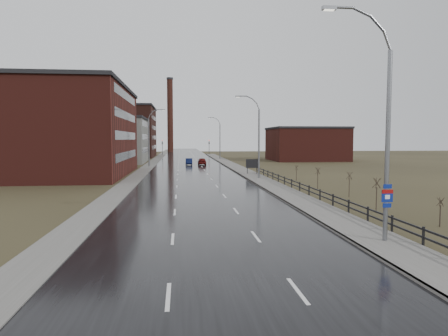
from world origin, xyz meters
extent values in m
plane|color=#2D2819|center=(0.00, 0.00, 0.00)|extent=(320.00, 320.00, 0.00)
cube|color=black|center=(0.00, 60.00, 0.03)|extent=(14.00, 300.00, 0.06)
cube|color=#595651|center=(8.60, 35.00, 0.09)|extent=(3.20, 180.00, 0.18)
cube|color=slate|center=(7.08, 35.00, 0.09)|extent=(0.16, 180.00, 0.18)
cube|color=#595651|center=(-8.20, 60.00, 0.06)|extent=(2.40, 260.00, 0.12)
cube|color=#471914|center=(-21.00, 45.00, 6.50)|extent=(22.00, 28.00, 13.00)
cube|color=black|center=(-21.00, 45.00, 13.25)|extent=(22.44, 28.56, 0.50)
cube|color=black|center=(-10.02, 45.00, 3.00)|extent=(0.06, 22.40, 1.20)
cube|color=black|center=(-10.02, 45.00, 6.00)|extent=(0.06, 22.40, 1.20)
cube|color=black|center=(-10.02, 45.00, 9.00)|extent=(0.06, 22.40, 1.20)
cube|color=black|center=(-10.02, 45.00, 12.00)|extent=(0.06, 22.40, 1.20)
cube|color=slate|center=(-18.00, 78.00, 5.00)|extent=(16.00, 20.00, 10.00)
cube|color=black|center=(-18.00, 78.00, 10.25)|extent=(16.32, 20.40, 0.50)
cube|color=black|center=(-10.02, 78.00, 3.00)|extent=(0.06, 16.00, 1.20)
cube|color=black|center=(-10.02, 78.00, 6.00)|extent=(0.06, 16.00, 1.20)
cube|color=black|center=(-10.02, 78.00, 9.00)|extent=(0.06, 16.00, 1.20)
cube|color=#331611|center=(-23.00, 108.00, 7.50)|extent=(26.00, 24.00, 15.00)
cube|color=black|center=(-23.00, 108.00, 15.25)|extent=(26.52, 24.48, 0.50)
cube|color=black|center=(-10.02, 108.00, 3.00)|extent=(0.06, 19.20, 1.20)
cube|color=black|center=(-10.02, 108.00, 6.00)|extent=(0.06, 19.20, 1.20)
cube|color=black|center=(-10.02, 108.00, 9.00)|extent=(0.06, 19.20, 1.20)
cube|color=black|center=(-10.02, 108.00, 12.00)|extent=(0.06, 19.20, 1.20)
cube|color=#471914|center=(30.30, 82.00, 4.00)|extent=(18.00, 16.00, 8.00)
cube|color=black|center=(30.30, 82.00, 8.25)|extent=(18.36, 16.32, 0.50)
cylinder|color=#331611|center=(-6.00, 150.00, 15.00)|extent=(2.40, 2.40, 30.00)
cylinder|color=black|center=(-6.00, 150.00, 30.30)|extent=(2.70, 2.70, 0.80)
cylinder|color=slate|center=(8.80, 2.00, 5.00)|extent=(0.24, 0.24, 10.00)
cylinder|color=slate|center=(8.61, 2.00, 10.46)|extent=(0.57, 0.14, 1.12)
cylinder|color=slate|center=(8.06, 2.00, 11.28)|extent=(0.91, 0.14, 0.91)
cylinder|color=slate|center=(7.25, 2.00, 11.82)|extent=(1.12, 0.14, 0.57)
cylinder|color=slate|center=(6.29, 2.00, 12.01)|extent=(1.15, 0.14, 0.14)
cube|color=slate|center=(5.54, 2.00, 11.96)|extent=(0.70, 0.28, 0.18)
cube|color=silver|center=(5.54, 2.00, 11.86)|extent=(0.50, 0.20, 0.04)
cube|color=navy|center=(8.80, 1.88, 3.05)|extent=(0.45, 0.04, 0.22)
cube|color=navy|center=(8.80, 1.88, 2.55)|extent=(0.60, 0.04, 0.65)
cube|color=maroon|center=(8.80, 1.87, 2.78)|extent=(0.60, 0.04, 0.20)
cube|color=navy|center=(8.80, 1.88, 2.05)|extent=(0.45, 0.04, 0.22)
cube|color=silver|center=(8.80, 1.86, 2.50)|extent=(0.26, 0.02, 0.22)
cylinder|color=slate|center=(8.80, 36.00, 4.75)|extent=(0.24, 0.24, 9.50)
cylinder|color=slate|center=(8.63, 36.00, 9.90)|extent=(0.51, 0.14, 0.98)
cylinder|color=slate|center=(8.16, 36.00, 10.62)|extent=(0.81, 0.14, 0.81)
cylinder|color=slate|center=(7.44, 36.00, 11.09)|extent=(0.98, 0.14, 0.51)
cylinder|color=slate|center=(6.60, 36.00, 11.26)|extent=(1.01, 0.14, 0.14)
cube|color=slate|center=(5.91, 36.00, 11.21)|extent=(0.70, 0.28, 0.18)
cube|color=silver|center=(5.91, 36.00, 11.11)|extent=(0.50, 0.20, 0.04)
cylinder|color=slate|center=(-8.00, 62.00, 4.75)|extent=(0.24, 0.24, 9.50)
cylinder|color=slate|center=(-7.83, 62.00, 9.90)|extent=(0.51, 0.14, 0.98)
cylinder|color=slate|center=(-7.36, 62.00, 10.62)|extent=(0.81, 0.14, 0.81)
cylinder|color=slate|center=(-6.64, 62.00, 11.09)|extent=(0.98, 0.14, 0.51)
cylinder|color=slate|center=(-5.80, 62.00, 11.26)|extent=(1.01, 0.14, 0.14)
cube|color=slate|center=(-5.11, 62.00, 11.21)|extent=(0.70, 0.28, 0.18)
cube|color=silver|center=(-5.11, 62.00, 11.11)|extent=(0.50, 0.20, 0.04)
cylinder|color=slate|center=(8.80, 90.00, 4.75)|extent=(0.24, 0.24, 9.50)
cylinder|color=slate|center=(8.63, 90.00, 9.90)|extent=(0.51, 0.14, 0.98)
cylinder|color=slate|center=(8.16, 90.00, 10.62)|extent=(0.81, 0.14, 0.81)
cylinder|color=slate|center=(7.44, 90.00, 11.09)|extent=(0.98, 0.14, 0.51)
cylinder|color=slate|center=(6.60, 90.00, 11.26)|extent=(1.01, 0.14, 0.14)
cube|color=slate|center=(5.91, 90.00, 11.21)|extent=(0.70, 0.28, 0.18)
cube|color=silver|center=(5.91, 90.00, 11.11)|extent=(0.50, 0.20, 0.04)
cube|color=black|center=(10.30, 1.00, 0.55)|extent=(0.10, 0.10, 1.10)
cube|color=black|center=(10.30, 4.00, 0.55)|extent=(0.10, 0.10, 1.10)
cube|color=black|center=(10.30, 7.00, 0.55)|extent=(0.10, 0.10, 1.10)
cube|color=black|center=(10.30, 10.00, 0.55)|extent=(0.10, 0.10, 1.10)
cube|color=black|center=(10.30, 13.00, 0.55)|extent=(0.10, 0.10, 1.10)
cube|color=black|center=(10.30, 16.00, 0.55)|extent=(0.10, 0.10, 1.10)
cube|color=black|center=(10.30, 19.00, 0.55)|extent=(0.10, 0.10, 1.10)
cube|color=black|center=(10.30, 22.00, 0.55)|extent=(0.10, 0.10, 1.10)
cube|color=black|center=(10.30, 25.00, 0.55)|extent=(0.10, 0.10, 1.10)
cube|color=black|center=(10.30, 28.00, 0.55)|extent=(0.10, 0.10, 1.10)
cube|color=black|center=(10.30, 31.00, 0.55)|extent=(0.10, 0.10, 1.10)
cube|color=black|center=(10.30, 34.00, 0.55)|extent=(0.10, 0.10, 1.10)
cube|color=black|center=(10.30, 37.00, 0.55)|extent=(0.10, 0.10, 1.10)
cube|color=black|center=(10.30, 40.00, 0.55)|extent=(0.10, 0.10, 1.10)
cube|color=black|center=(10.30, 43.00, 0.55)|extent=(0.10, 0.10, 1.10)
cube|color=black|center=(10.30, 18.50, 0.95)|extent=(0.08, 53.00, 0.10)
cube|color=black|center=(10.30, 18.50, 0.55)|extent=(0.08, 53.00, 0.10)
cylinder|color=#382D23|center=(14.29, 5.47, 0.69)|extent=(0.08, 0.08, 1.37)
cylinder|color=#382D23|center=(14.34, 5.47, 1.58)|extent=(0.04, 0.47, 0.55)
cylinder|color=#382D23|center=(14.30, 5.52, 1.58)|extent=(0.45, 0.18, 0.55)
cylinder|color=#382D23|center=(14.25, 5.50, 1.58)|extent=(0.27, 0.40, 0.56)
cylinder|color=#382D23|center=(14.25, 5.44, 1.58)|extent=(0.27, 0.40, 0.56)
cylinder|color=#382D23|center=(14.30, 5.42, 1.58)|extent=(0.45, 0.18, 0.55)
cylinder|color=#382D23|center=(12.68, 10.52, 0.97)|extent=(0.08, 0.08, 1.94)
cylinder|color=#382D23|center=(12.73, 10.52, 2.23)|extent=(0.04, 0.65, 0.76)
cylinder|color=#382D23|center=(12.69, 10.56, 2.23)|extent=(0.62, 0.24, 0.77)
cylinder|color=#382D23|center=(12.64, 10.55, 2.23)|extent=(0.37, 0.55, 0.78)
cylinder|color=#382D23|center=(12.64, 10.49, 2.23)|extent=(0.37, 0.55, 0.78)
cylinder|color=#382D23|center=(12.69, 10.47, 2.23)|extent=(0.62, 0.24, 0.77)
cylinder|color=#382D23|center=(14.04, 18.45, 0.88)|extent=(0.08, 0.08, 1.77)
cylinder|color=#382D23|center=(14.09, 18.45, 2.04)|extent=(0.04, 0.60, 0.70)
cylinder|color=#382D23|center=(14.05, 18.50, 2.04)|extent=(0.57, 0.23, 0.71)
cylinder|color=#382D23|center=(14.00, 18.48, 2.04)|extent=(0.34, 0.51, 0.72)
cylinder|color=#382D23|center=(14.00, 18.42, 2.04)|extent=(0.34, 0.51, 0.72)
cylinder|color=#382D23|center=(14.05, 18.40, 2.04)|extent=(0.57, 0.23, 0.71)
cylinder|color=#382D23|center=(12.72, 23.47, 0.91)|extent=(0.08, 0.08, 1.83)
cylinder|color=#382D23|center=(12.77, 23.47, 2.10)|extent=(0.04, 0.62, 0.72)
cylinder|color=#382D23|center=(12.73, 23.51, 2.10)|extent=(0.58, 0.23, 0.73)
cylinder|color=#382D23|center=(12.68, 23.50, 2.10)|extent=(0.35, 0.52, 0.74)
cylinder|color=#382D23|center=(12.68, 23.44, 2.10)|extent=(0.35, 0.52, 0.74)
cylinder|color=#382D23|center=(12.73, 23.42, 2.10)|extent=(0.58, 0.23, 0.73)
cylinder|color=#382D23|center=(13.33, 33.43, 0.75)|extent=(0.08, 0.08, 1.51)
cylinder|color=#382D23|center=(13.38, 33.43, 1.73)|extent=(0.04, 0.51, 0.60)
cylinder|color=#382D23|center=(13.34, 33.47, 1.73)|extent=(0.49, 0.20, 0.61)
cylinder|color=#382D23|center=(13.29, 33.46, 1.73)|extent=(0.30, 0.43, 0.62)
cylinder|color=#382D23|center=(13.29, 33.40, 1.73)|extent=(0.30, 0.43, 0.62)
cylinder|color=#382D23|center=(13.34, 33.38, 1.73)|extent=(0.49, 0.20, 0.61)
cube|color=black|center=(8.36, 42.80, 0.90)|extent=(0.10, 0.10, 1.80)
cube|color=black|center=(9.84, 42.80, 0.90)|extent=(0.10, 0.10, 1.80)
cube|color=silver|center=(9.10, 42.75, 1.72)|extent=(1.86, 0.08, 1.25)
cube|color=black|center=(9.10, 42.70, 1.72)|extent=(1.96, 0.04, 1.35)
cylinder|color=black|center=(-8.00, 120.00, 2.60)|extent=(0.16, 0.16, 5.20)
imported|color=black|center=(-8.00, 120.00, 4.75)|extent=(0.58, 2.73, 1.10)
sphere|color=#FF190C|center=(-8.00, 119.85, 5.05)|extent=(0.18, 0.18, 0.18)
cylinder|color=black|center=(8.00, 120.00, 2.60)|extent=(0.16, 0.16, 5.20)
imported|color=black|center=(8.00, 120.00, 4.75)|extent=(0.58, 2.73, 1.10)
sphere|color=#FF190C|center=(8.00, 119.85, 5.05)|extent=(0.18, 0.18, 0.18)
imported|color=#0B1237|center=(-0.07, 67.11, 0.67)|extent=(1.51, 4.10, 1.34)
imported|color=#550F0E|center=(2.68, 66.71, 0.75)|extent=(1.89, 4.43, 1.49)
camera|label=1|loc=(-1.84, -17.57, 5.49)|focal=32.00mm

